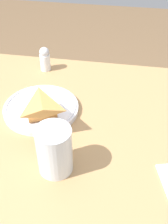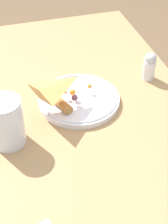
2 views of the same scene
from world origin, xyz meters
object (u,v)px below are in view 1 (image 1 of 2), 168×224
(dining_table, at_px, (58,147))
(plate_pizza, at_px, (41,107))
(milk_glass, at_px, (55,152))
(salt_shaker, at_px, (45,59))

(dining_table, relative_size, plate_pizza, 5.10)
(dining_table, bearing_deg, milk_glass, 104.33)
(dining_table, distance_m, milk_glass, 0.23)
(salt_shaker, bearing_deg, milk_glass, 108.73)
(dining_table, relative_size, milk_glass, 9.20)
(dining_table, xyz_separation_m, milk_glass, (-0.04, 0.16, 0.16))
(plate_pizza, relative_size, milk_glass, 1.81)
(plate_pizza, xyz_separation_m, salt_shaker, (0.05, -0.23, 0.03))
(plate_pizza, relative_size, salt_shaker, 2.55)
(milk_glass, bearing_deg, salt_shaker, -71.27)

